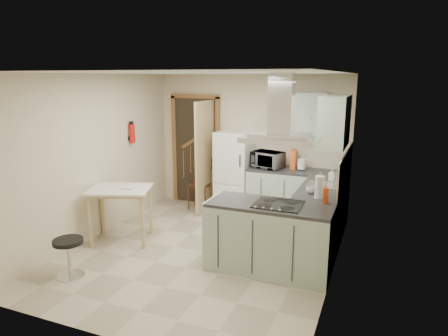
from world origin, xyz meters
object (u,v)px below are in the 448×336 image
at_px(microwave, 268,160).
at_px(stool, 69,258).
at_px(bentwood_chair, 200,184).
at_px(peninsula, 270,237).
at_px(extractor_hood, 280,139).
at_px(drop_leaf_table, 121,215).
at_px(fridge, 234,173).

bearing_deg(microwave, stool, -101.80).
xyz_separation_m(bentwood_chair, microwave, (1.31, 0.01, 0.57)).
relative_size(peninsula, microwave, 2.99).
distance_m(extractor_hood, drop_leaf_table, 2.77).
height_order(drop_leaf_table, microwave, microwave).
distance_m(fridge, microwave, 0.70).
height_order(peninsula, stool, peninsula).
xyz_separation_m(peninsula, drop_leaf_table, (-2.34, 0.09, -0.04)).
xyz_separation_m(extractor_hood, bentwood_chair, (-2.00, 1.94, -1.25)).
bearing_deg(fridge, drop_leaf_table, -120.49).
bearing_deg(extractor_hood, microwave, 109.66).
bearing_deg(fridge, stool, -108.79).
distance_m(bentwood_chair, microwave, 1.43).
distance_m(peninsula, microwave, 2.12).
distance_m(drop_leaf_table, bentwood_chair, 1.90).
distance_m(fridge, extractor_hood, 2.57).
distance_m(bentwood_chair, stool, 3.06).
height_order(stool, microwave, microwave).
xyz_separation_m(drop_leaf_table, stool, (0.07, -1.18, -0.17)).
relative_size(extractor_hood, bentwood_chair, 0.95).
relative_size(drop_leaf_table, microwave, 1.71).
bearing_deg(fridge, peninsula, -58.26).
relative_size(fridge, microwave, 2.90).
distance_m(drop_leaf_table, stool, 1.19).
relative_size(peninsula, extractor_hood, 1.72).
bearing_deg(peninsula, bentwood_chair, 134.45).
bearing_deg(stool, peninsula, 25.65).
bearing_deg(stool, extractor_hood, 24.70).
relative_size(drop_leaf_table, bentwood_chair, 0.94).
bearing_deg(microwave, fridge, -165.89).
xyz_separation_m(extractor_hood, stool, (-2.37, -1.09, -1.47)).
bearing_deg(bentwood_chair, peninsula, -50.67).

